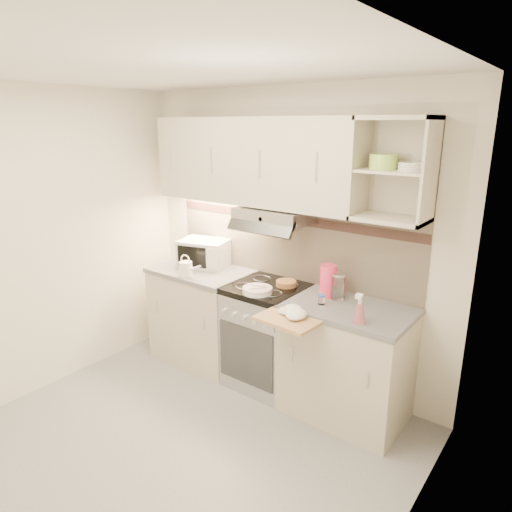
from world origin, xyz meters
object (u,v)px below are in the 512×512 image
(microwave, at_px, (204,253))
(glass_jar, at_px, (338,286))
(plate_stack, at_px, (257,290))
(electric_range, at_px, (267,335))
(pink_pitcher, at_px, (328,281))
(cutting_board, at_px, (292,318))
(spray_bottle, at_px, (360,311))
(watering_can, at_px, (186,268))

(microwave, height_order, glass_jar, microwave)
(microwave, bearing_deg, plate_stack, -34.92)
(electric_range, xyz_separation_m, pink_pitcher, (0.51, 0.09, 0.58))
(electric_range, bearing_deg, cutting_board, -37.23)
(microwave, relative_size, spray_bottle, 2.28)
(pink_pitcher, bearing_deg, electric_range, 171.19)
(electric_range, xyz_separation_m, spray_bottle, (0.92, -0.22, 0.54))
(plate_stack, bearing_deg, glass_jar, 24.88)
(spray_bottle, height_order, cutting_board, spray_bottle)
(plate_stack, bearing_deg, pink_pitcher, 29.25)
(plate_stack, height_order, glass_jar, glass_jar)
(electric_range, relative_size, cutting_board, 2.09)
(electric_range, xyz_separation_m, cutting_board, (0.48, -0.37, 0.42))
(spray_bottle, bearing_deg, microwave, 162.49)
(microwave, bearing_deg, electric_range, -23.58)
(spray_bottle, bearing_deg, glass_jar, 129.17)
(pink_pitcher, bearing_deg, spray_bottle, -55.96)
(watering_can, height_order, glass_jar, glass_jar)
(microwave, relative_size, plate_stack, 2.15)
(spray_bottle, bearing_deg, pink_pitcher, 135.86)
(electric_range, xyz_separation_m, plate_stack, (0.03, -0.18, 0.47))
(cutting_board, bearing_deg, spray_bottle, 22.32)
(plate_stack, relative_size, spray_bottle, 1.06)
(electric_range, relative_size, plate_stack, 3.77)
(cutting_board, bearing_deg, electric_range, 146.76)
(microwave, xyz_separation_m, pink_pitcher, (1.32, -0.01, 0.00))
(plate_stack, height_order, pink_pitcher, pink_pitcher)
(electric_range, distance_m, microwave, 1.00)
(pink_pitcher, bearing_deg, microwave, 160.67)
(electric_range, height_order, pink_pitcher, pink_pitcher)
(electric_range, bearing_deg, glass_jar, 8.04)
(plate_stack, distance_m, glass_jar, 0.64)
(electric_range, relative_size, glass_jar, 4.31)
(glass_jar, bearing_deg, microwave, 179.25)
(microwave, height_order, plate_stack, microwave)
(electric_range, distance_m, plate_stack, 0.51)
(pink_pitcher, bearing_deg, glass_jar, -21.50)
(watering_can, bearing_deg, glass_jar, 6.76)
(watering_can, distance_m, spray_bottle, 1.65)
(glass_jar, height_order, cutting_board, glass_jar)
(electric_range, bearing_deg, microwave, 172.66)
(electric_range, height_order, microwave, microwave)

